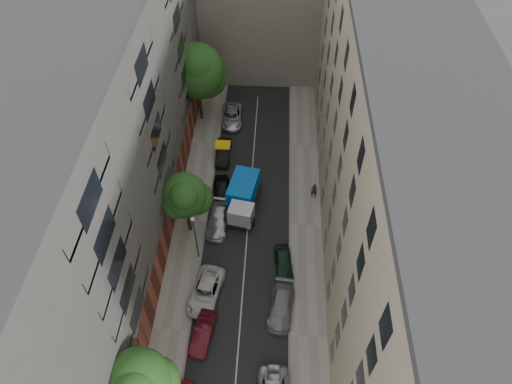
# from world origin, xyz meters

# --- Properties ---
(ground) EXTENTS (120.00, 120.00, 0.00)m
(ground) POSITION_xyz_m (0.00, 0.00, 0.00)
(ground) COLOR #4C4C49
(ground) RESTS_ON ground
(road_surface) EXTENTS (8.00, 44.00, 0.02)m
(road_surface) POSITION_xyz_m (0.00, 0.00, 0.01)
(road_surface) COLOR black
(road_surface) RESTS_ON ground
(sidewalk_left) EXTENTS (3.00, 44.00, 0.15)m
(sidewalk_left) POSITION_xyz_m (-5.50, 0.00, 0.07)
(sidewalk_left) COLOR gray
(sidewalk_left) RESTS_ON ground
(sidewalk_right) EXTENTS (3.00, 44.00, 0.15)m
(sidewalk_right) POSITION_xyz_m (5.50, 0.00, 0.07)
(sidewalk_right) COLOR gray
(sidewalk_right) RESTS_ON ground
(building_left) EXTENTS (8.00, 44.00, 20.00)m
(building_left) POSITION_xyz_m (-11.00, 0.00, 10.00)
(building_left) COLOR #474542
(building_left) RESTS_ON ground
(building_right) EXTENTS (8.00, 44.00, 20.00)m
(building_right) POSITION_xyz_m (11.00, 0.00, 10.00)
(building_right) COLOR tan
(building_right) RESTS_ON ground
(tarp_truck) EXTENTS (3.40, 6.34, 2.75)m
(tarp_truck) POSITION_xyz_m (-0.60, 2.09, 1.52)
(tarp_truck) COLOR black
(tarp_truck) RESTS_ON ground
(car_left_1) EXTENTS (1.94, 4.08, 1.29)m
(car_left_1) POSITION_xyz_m (-2.80, -11.40, 0.65)
(car_left_1) COLOR #4B0F19
(car_left_1) RESTS_ON ground
(car_left_2) EXTENTS (3.11, 5.28, 1.38)m
(car_left_2) POSITION_xyz_m (-3.05, -7.80, 0.69)
(car_left_2) COLOR silver
(car_left_2) RESTS_ON ground
(car_left_3) EXTENTS (2.25, 4.80, 1.35)m
(car_left_3) POSITION_xyz_m (-2.80, -0.20, 0.68)
(car_left_3) COLOR #B0AFB4
(car_left_3) RESTS_ON ground
(car_left_4) EXTENTS (2.15, 4.25, 1.39)m
(car_left_4) POSITION_xyz_m (-2.80, 3.40, 0.69)
(car_left_4) COLOR black
(car_left_4) RESTS_ON ground
(car_left_5) EXTENTS (1.47, 4.17, 1.37)m
(car_left_5) POSITION_xyz_m (-3.23, 9.00, 0.68)
(car_left_5) COLOR black
(car_left_5) RESTS_ON ground
(car_left_6) EXTENTS (2.53, 4.99, 1.35)m
(car_left_6) POSITION_xyz_m (-2.80, 15.08, 0.68)
(car_left_6) COLOR silver
(car_left_6) RESTS_ON ground
(car_right_1) EXTENTS (2.43, 4.82, 1.34)m
(car_right_1) POSITION_xyz_m (3.30, -8.80, 0.67)
(car_right_1) COLOR gray
(car_right_1) RESTS_ON ground
(car_right_2) EXTENTS (1.94, 3.92, 1.28)m
(car_right_2) POSITION_xyz_m (3.43, -4.60, 0.64)
(car_right_2) COLOR black
(car_right_2) RESTS_ON ground
(tree_mid) EXTENTS (4.52, 4.13, 7.06)m
(tree_mid) POSITION_xyz_m (-5.31, -1.11, 4.88)
(tree_mid) COLOR #382619
(tree_mid) RESTS_ON sidewalk_left
(tree_far) EXTENTS (6.19, 6.05, 9.60)m
(tree_far) POSITION_xyz_m (-6.30, 15.09, 6.44)
(tree_far) COLOR #382619
(tree_far) RESTS_ON sidewalk_left
(lamp_post) EXTENTS (0.36, 0.36, 5.60)m
(lamp_post) POSITION_xyz_m (-4.20, -3.98, 3.67)
(lamp_post) COLOR #1C622C
(lamp_post) RESTS_ON sidewalk_left
(pedestrian) EXTENTS (0.70, 0.53, 1.74)m
(pedestrian) POSITION_xyz_m (6.34, 3.71, 1.02)
(pedestrian) COLOR black
(pedestrian) RESTS_ON sidewalk_right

